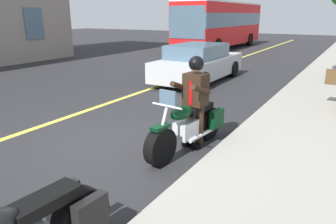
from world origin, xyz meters
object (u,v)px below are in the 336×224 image
(motorcycle_main, at_px, (189,126))
(bus_near, at_px, (222,23))
(rider_main, at_px, (195,94))
(car_dark, at_px, (199,63))

(motorcycle_main, height_order, bus_near, bus_near)
(motorcycle_main, xyz_separation_m, bus_near, (-17.86, -6.59, 1.42))
(rider_main, bearing_deg, bus_near, -159.50)
(bus_near, height_order, car_dark, bus_near)
(motorcycle_main, relative_size, car_dark, 0.48)
(motorcycle_main, relative_size, bus_near, 0.20)
(rider_main, bearing_deg, car_dark, -154.93)
(rider_main, relative_size, bus_near, 0.16)
(car_dark, bearing_deg, bus_near, -161.81)
(bus_near, xyz_separation_m, car_dark, (11.94, 3.92, -1.18))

